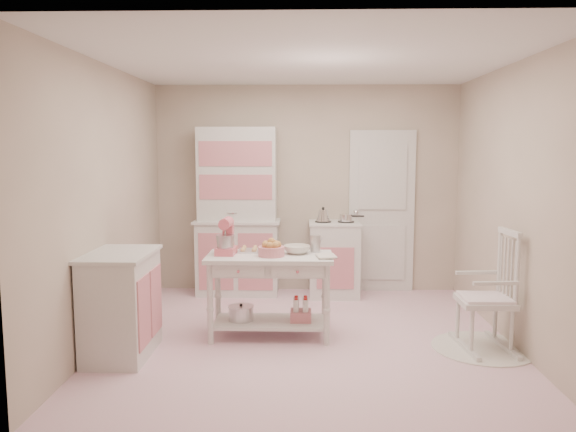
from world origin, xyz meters
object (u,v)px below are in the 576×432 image
object	(u,v)px
stove	(334,259)
stand_mixer	(226,237)
hutch	(237,211)
bread_basket	(271,251)
rocking_chair	(485,290)
base_cabinet	(121,304)
work_table	(270,296)

from	to	relation	value
stove	stand_mixer	size ratio (longest dim) A/B	2.71
hutch	bread_basket	bearing A→B (deg)	-72.63
rocking_chair	stand_mixer	xyz separation A→B (m)	(-2.38, 0.32, 0.42)
rocking_chair	bread_basket	bearing A→B (deg)	167.66
base_cabinet	rocking_chair	world-z (taller)	rocking_chair
rocking_chair	work_table	xyz separation A→B (m)	(-1.96, 0.30, -0.15)
work_table	bread_basket	size ratio (longest dim) A/B	4.80
base_cabinet	work_table	bearing A→B (deg)	23.29
hutch	work_table	distance (m)	1.79
work_table	stand_mixer	xyz separation A→B (m)	(-0.42, 0.02, 0.57)
base_cabinet	rocking_chair	distance (m)	3.24
hutch	base_cabinet	world-z (taller)	hutch
rocking_chair	work_table	distance (m)	1.99
base_cabinet	stand_mixer	xyz separation A→B (m)	(0.85, 0.57, 0.51)
hutch	rocking_chair	world-z (taller)	hutch
stand_mixer	bread_basket	world-z (taller)	stand_mixer
stove	stand_mixer	world-z (taller)	stand_mixer
work_table	bread_basket	bearing A→B (deg)	-68.20
stove	bread_basket	distance (m)	1.78
stand_mixer	rocking_chair	bearing A→B (deg)	-3.57
stove	rocking_chair	world-z (taller)	rocking_chair
hutch	rocking_chair	distance (m)	3.14
stand_mixer	bread_basket	bearing A→B (deg)	-5.02
base_cabinet	rocking_chair	bearing A→B (deg)	4.39
stand_mixer	hutch	bearing A→B (deg)	96.77
rocking_chair	hutch	bearing A→B (deg)	137.28
hutch	work_table	world-z (taller)	hutch
hutch	stove	size ratio (longest dim) A/B	2.26
stove	work_table	world-z (taller)	stove
hutch	rocking_chair	size ratio (longest dim) A/B	1.89
base_cabinet	stand_mixer	size ratio (longest dim) A/B	2.71
base_cabinet	bread_basket	world-z (taller)	base_cabinet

